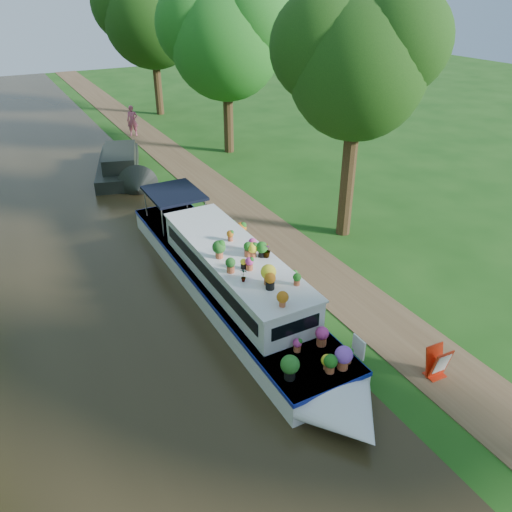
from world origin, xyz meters
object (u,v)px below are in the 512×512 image
(plant_boat, at_px, (235,280))
(sandwich_board, at_px, (438,364))
(second_boat, at_px, (120,165))
(pedestrian_pink, at_px, (132,121))

(plant_boat, distance_m, sandwich_board, 6.25)
(sandwich_board, bearing_deg, second_boat, 102.27)
(second_boat, bearing_deg, sandwich_board, -63.78)
(second_boat, height_order, sandwich_board, second_boat)
(plant_boat, height_order, sandwich_board, plant_boat)
(plant_boat, relative_size, second_boat, 1.84)
(pedestrian_pink, bearing_deg, sandwich_board, -66.96)
(second_boat, distance_m, sandwich_board, 19.07)
(second_boat, distance_m, pedestrian_pink, 7.62)
(plant_boat, relative_size, sandwich_board, 15.60)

